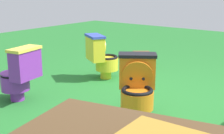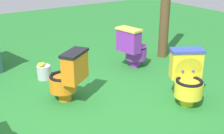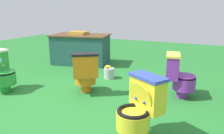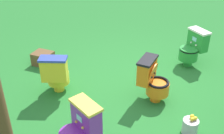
{
  "view_description": "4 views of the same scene",
  "coord_description": "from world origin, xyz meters",
  "px_view_note": "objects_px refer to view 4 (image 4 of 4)",
  "views": [
    {
      "loc": [
        -1.86,
        3.28,
        1.48
      ],
      "look_at": [
        0.62,
        0.05,
        0.41
      ],
      "focal_mm": 49.89,
      "sensor_mm": 36.0,
      "label": 1
    },
    {
      "loc": [
        -1.62,
        -2.94,
        1.96
      ],
      "look_at": [
        0.59,
        0.32,
        0.4
      ],
      "focal_mm": 48.2,
      "sensor_mm": 36.0,
      "label": 2
    },
    {
      "loc": [
        1.94,
        -2.64,
        1.44
      ],
      "look_at": [
        0.47,
        0.44,
        0.52
      ],
      "focal_mm": 35.42,
      "sensor_mm": 36.0,
      "label": 3
    },
    {
      "loc": [
        2.33,
        3.38,
        2.74
      ],
      "look_at": [
        0.41,
        -0.1,
        0.46
      ],
      "focal_mm": 44.27,
      "sensor_mm": 36.0,
      "label": 4
    }
  ],
  "objects_px": {
    "toilet_yellow": "(56,74)",
    "lemon_bucket": "(190,126)",
    "toilet_orange": "(153,80)",
    "toilet_green": "(193,48)",
    "small_crate": "(43,58)",
    "toilet_purple": "(80,130)"
  },
  "relations": [
    {
      "from": "toilet_purple",
      "to": "lemon_bucket",
      "type": "xyz_separation_m",
      "value": [
        -1.48,
        0.41,
        -0.25
      ]
    },
    {
      "from": "toilet_yellow",
      "to": "lemon_bucket",
      "type": "relative_size",
      "value": 2.63
    },
    {
      "from": "toilet_green",
      "to": "toilet_purple",
      "type": "bearing_deg",
      "value": 112.12
    },
    {
      "from": "small_crate",
      "to": "toilet_orange",
      "type": "bearing_deg",
      "value": 120.92
    },
    {
      "from": "toilet_purple",
      "to": "lemon_bucket",
      "type": "relative_size",
      "value": 2.63
    },
    {
      "from": "toilet_yellow",
      "to": "small_crate",
      "type": "height_order",
      "value": "toilet_yellow"
    },
    {
      "from": "toilet_yellow",
      "to": "toilet_green",
      "type": "bearing_deg",
      "value": 23.18
    },
    {
      "from": "small_crate",
      "to": "lemon_bucket",
      "type": "bearing_deg",
      "value": 112.41
    },
    {
      "from": "toilet_yellow",
      "to": "toilet_orange",
      "type": "bearing_deg",
      "value": -5.04
    },
    {
      "from": "small_crate",
      "to": "toilet_green",
      "type": "bearing_deg",
      "value": 150.8
    },
    {
      "from": "toilet_green",
      "to": "toilet_yellow",
      "type": "bearing_deg",
      "value": 84.02
    },
    {
      "from": "toilet_orange",
      "to": "toilet_green",
      "type": "height_order",
      "value": "same"
    },
    {
      "from": "toilet_green",
      "to": "toilet_yellow",
      "type": "relative_size",
      "value": 1.0
    },
    {
      "from": "toilet_yellow",
      "to": "lemon_bucket",
      "type": "distance_m",
      "value": 2.25
    },
    {
      "from": "toilet_orange",
      "to": "small_crate",
      "type": "xyz_separation_m",
      "value": [
        1.21,
        -2.03,
        -0.25
      ]
    },
    {
      "from": "toilet_orange",
      "to": "toilet_purple",
      "type": "relative_size",
      "value": 1.0
    },
    {
      "from": "small_crate",
      "to": "lemon_bucket",
      "type": "height_order",
      "value": "lemon_bucket"
    },
    {
      "from": "toilet_purple",
      "to": "small_crate",
      "type": "xyz_separation_m",
      "value": [
        -0.27,
        -2.53,
        -0.24
      ]
    },
    {
      "from": "toilet_purple",
      "to": "toilet_yellow",
      "type": "distance_m",
      "value": 1.44
    },
    {
      "from": "lemon_bucket",
      "to": "toilet_yellow",
      "type": "bearing_deg",
      "value": -55.04
    },
    {
      "from": "toilet_yellow",
      "to": "small_crate",
      "type": "xyz_separation_m",
      "value": [
        -0.07,
        -1.1,
        -0.25
      ]
    },
    {
      "from": "toilet_green",
      "to": "lemon_bucket",
      "type": "xyz_separation_m",
      "value": [
        1.39,
        1.48,
        -0.25
      ]
    }
  ]
}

